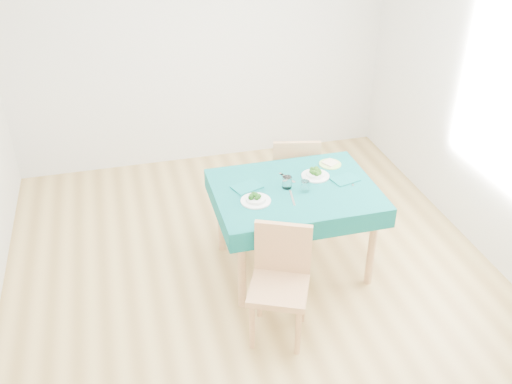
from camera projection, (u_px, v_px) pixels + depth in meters
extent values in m
cube|color=#A17E43|center=(256.00, 281.00, 4.67)|extent=(4.00, 4.50, 0.02)
cube|color=silver|center=(200.00, 39.00, 5.81)|extent=(4.00, 0.02, 2.70)
cube|color=silver|center=(412.00, 384.00, 2.10)|extent=(4.00, 0.02, 2.70)
cube|color=silver|center=(506.00, 102.00, 4.40)|extent=(0.02, 4.50, 2.70)
cube|color=#075352|center=(293.00, 228.00, 4.64)|extent=(1.26, 0.96, 0.76)
cube|color=tan|center=(279.00, 280.00, 3.90)|extent=(0.55, 0.57, 1.00)
cube|color=tan|center=(294.00, 165.00, 5.26)|extent=(0.50, 0.53, 1.04)
cube|color=silver|center=(253.00, 203.00, 4.26)|extent=(0.04, 0.17, 0.00)
cube|color=silver|center=(292.00, 198.00, 4.32)|extent=(0.05, 0.22, 0.00)
cube|color=silver|center=(288.00, 178.00, 4.57)|extent=(0.09, 0.17, 0.00)
cube|color=silver|center=(352.00, 180.00, 4.55)|extent=(0.07, 0.18, 0.00)
cube|color=#0A5C5A|center=(247.00, 187.00, 4.44)|extent=(0.26, 0.22, 0.01)
cube|color=#0A5C5A|center=(345.00, 179.00, 4.55)|extent=(0.24, 0.19, 0.01)
cylinder|color=white|center=(287.00, 182.00, 4.42)|extent=(0.08, 0.08, 0.10)
cylinder|color=white|center=(305.00, 186.00, 4.39)|extent=(0.07, 0.07, 0.09)
cylinder|color=#B4DA6A|center=(330.00, 164.00, 4.77)|extent=(0.19, 0.19, 0.01)
cube|color=beige|center=(330.00, 163.00, 4.76)|extent=(0.14, 0.14, 0.02)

